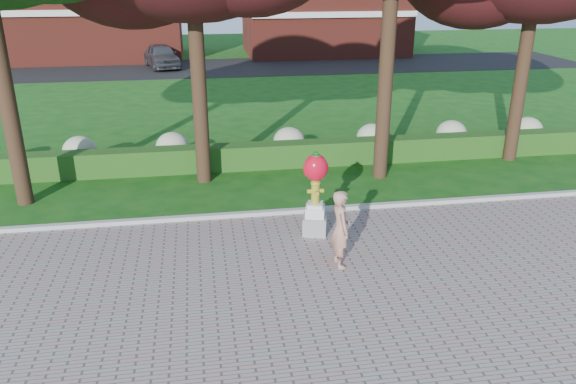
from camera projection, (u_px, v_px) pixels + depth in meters
The scene contains 10 objects.
ground at pixel (303, 270), 12.24m from camera, with size 100.00×100.00×0.00m, color #134912.
curb at pixel (283, 212), 14.96m from camera, with size 40.00×0.18×0.15m, color #ADADA5.
lawn_hedge at pixel (264, 156), 18.52m from camera, with size 24.00×0.70×0.80m, color #1D4513.
hydrangea_row at pixel (277, 142), 19.47m from camera, with size 20.10×1.10×0.99m.
street at pixel (227, 67), 37.94m from camera, with size 50.00×8.00×0.02m, color black.
building_left at pixel (81, 9), 40.67m from camera, with size 14.00×8.00×7.00m, color maroon.
building_right at pixel (324, 11), 43.47m from camera, with size 12.00×8.00×6.40m, color maroon.
hydrant_sculpture at pixel (315, 191), 13.46m from camera, with size 0.70×0.70×2.10m.
woman at pixel (340, 229), 12.05m from camera, with size 0.64×0.42×1.75m, color tan.
parked_car at pixel (162, 56), 37.53m from camera, with size 1.84×4.56×1.55m, color #3F4347.
Camera 1 is at (-2.06, -10.56, 6.07)m, focal length 35.00 mm.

